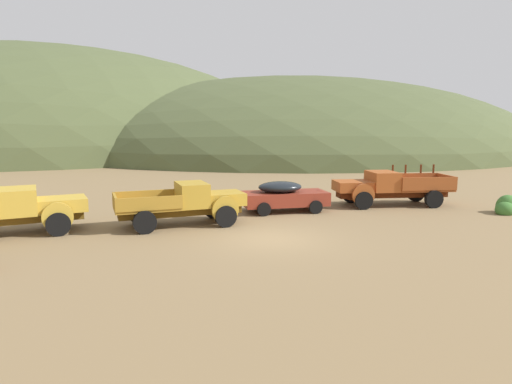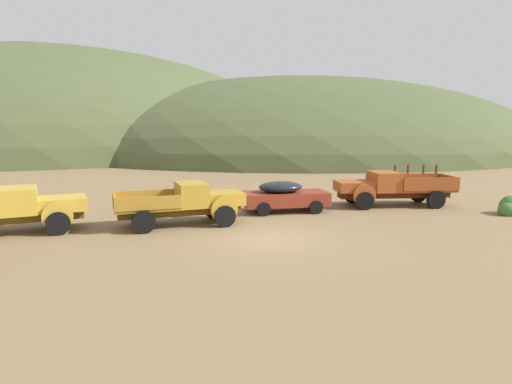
{
  "view_description": "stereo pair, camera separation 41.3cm",
  "coord_description": "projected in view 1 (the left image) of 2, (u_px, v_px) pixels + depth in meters",
  "views": [
    {
      "loc": [
        -5.7,
        -16.19,
        4.46
      ],
      "look_at": [
        0.75,
        4.4,
        1.2
      ],
      "focal_mm": 31.56,
      "sensor_mm": 36.0,
      "label": 1
    },
    {
      "loc": [
        -5.3,
        -16.31,
        4.46
      ],
      "look_at": [
        0.75,
        4.4,
        1.2
      ],
      "focal_mm": 31.56,
      "sensor_mm": 36.0,
      "label": 2
    }
  ],
  "objects": [
    {
      "name": "hill_center",
      "position": [
        46.0,
        150.0,
        77.47
      ],
      "size": [
        86.07,
        75.5,
        34.14
      ],
      "primitive_type": "ellipsoid",
      "color": "#4C5633",
      "rests_on": "ground"
    },
    {
      "name": "bush_near_barrel",
      "position": [
        313.0,
        199.0,
        26.14
      ],
      "size": [
        0.73,
        0.58,
        0.54
      ],
      "color": "#3D702D",
      "rests_on": "ground"
    },
    {
      "name": "ground_plane",
      "position": [
        271.0,
        239.0,
        17.63
      ],
      "size": [
        300.0,
        300.0,
        0.0
      ],
      "primitive_type": "plane",
      "color": "olive"
    },
    {
      "name": "car_rust_red",
      "position": [
        287.0,
        196.0,
        23.11
      ],
      "size": [
        4.7,
        2.32,
        1.57
      ],
      "rotation": [
        0.0,
        0.0,
        -0.08
      ],
      "color": "maroon",
      "rests_on": "ground"
    },
    {
      "name": "bush_lone_scrub",
      "position": [
        507.0,
        208.0,
        22.66
      ],
      "size": [
        1.45,
        1.21,
        1.19
      ],
      "color": "#3D702D",
      "rests_on": "ground"
    },
    {
      "name": "truck_faded_yellow",
      "position": [
        16.0,
        210.0,
        18.24
      ],
      "size": [
        6.55,
        3.12,
        2.16
      ],
      "rotation": [
        0.0,
        0.0,
        0.16
      ],
      "color": "brown",
      "rests_on": "ground"
    },
    {
      "name": "truck_oxide_orange",
      "position": [
        384.0,
        188.0,
        24.75
      ],
      "size": [
        6.64,
        3.27,
        2.16
      ],
      "rotation": [
        0.0,
        0.0,
        2.95
      ],
      "color": "#51220D",
      "rests_on": "ground"
    },
    {
      "name": "hill_far_right",
      "position": [
        291.0,
        150.0,
        77.51
      ],
      "size": [
        78.06,
        73.75,
        24.01
      ],
      "primitive_type": "ellipsoid",
      "color": "#4C5633",
      "rests_on": "ground"
    },
    {
      "name": "bush_back_edge",
      "position": [
        285.0,
        198.0,
        26.12
      ],
      "size": [
        0.88,
        0.79,
        0.83
      ],
      "color": "#4C8438",
      "rests_on": "ground"
    },
    {
      "name": "truck_mustard",
      "position": [
        191.0,
        203.0,
        20.0
      ],
      "size": [
        5.75,
        2.56,
        1.89
      ],
      "rotation": [
        0.0,
        0.0,
        0.06
      ],
      "color": "#593D12",
      "rests_on": "ground"
    }
  ]
}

